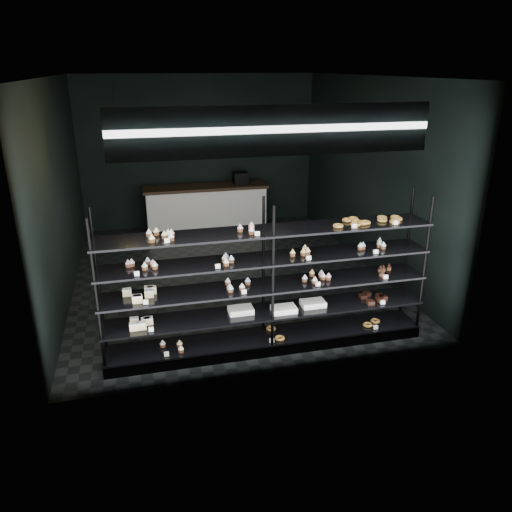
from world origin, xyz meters
name	(u,v)px	position (x,y,z in m)	size (l,w,h in m)	color
room	(225,182)	(0.00, 0.00, 1.60)	(5.01, 6.01, 3.20)	black
display_shelf	(266,302)	(0.04, -2.45, 0.63)	(4.00, 0.50, 1.91)	black
signage	(276,131)	(0.00, -2.93, 2.75)	(3.30, 0.05, 0.50)	#0C0F3C
pendant_lamp	(119,142)	(-1.55, -1.15, 2.45)	(0.31, 0.31, 0.89)	black
service_counter	(207,208)	(0.04, 2.50, 0.50)	(2.60, 0.65, 1.23)	silver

